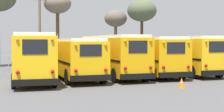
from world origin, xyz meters
TOP-DOWN VIEW (x-y plane):
  - ground_plane at (0.00, 0.00)m, footprint 160.00×160.00m
  - school_bus_0 at (-6.24, -1.13)m, footprint 2.91×10.74m
  - school_bus_1 at (-3.12, -0.44)m, footprint 2.75×10.31m
  - school_bus_2 at (0.00, -0.02)m, footprint 2.72×10.61m
  - school_bus_3 at (3.12, 0.40)m, footprint 2.69×10.66m
  - school_bus_4 at (6.24, 0.72)m, footprint 2.82×11.01m
  - utility_pole at (-4.39, 12.08)m, footprint 1.80×0.26m
  - bare_tree_0 at (6.41, 18.76)m, footprint 3.07×3.07m
  - bare_tree_1 at (9.55, 17.06)m, footprint 3.92×3.92m
  - bare_tree_2 at (-2.35, 12.79)m, footprint 3.04×3.04m
  - fence_line at (-0.00, 8.07)m, footprint 20.54×0.06m
  - traffic_cone at (2.00, -7.55)m, footprint 0.36×0.36m

SIDE VIEW (x-z plane):
  - ground_plane at x=0.00m, z-range 0.00..0.00m
  - traffic_cone at x=2.00m, z-range 0.00..0.62m
  - fence_line at x=0.00m, z-range 0.28..1.70m
  - school_bus_1 at x=-3.12m, z-range 0.15..3.12m
  - school_bus_3 at x=3.12m, z-range 0.14..3.25m
  - school_bus_4 at x=6.24m, z-range 0.15..3.32m
  - school_bus_2 at x=0.00m, z-range 0.14..3.36m
  - school_bus_0 at x=-6.24m, z-range 0.13..3.42m
  - utility_pole at x=-4.39m, z-range 0.19..8.46m
  - bare_tree_0 at x=6.41m, z-range 2.23..9.27m
  - bare_tree_1 at x=9.55m, z-range 2.63..10.98m
  - bare_tree_2 at x=-2.35m, z-range 2.77..10.91m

